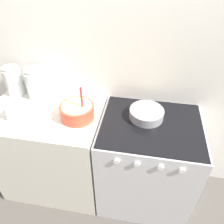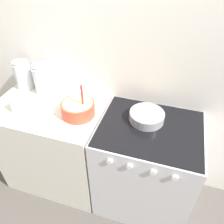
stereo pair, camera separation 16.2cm
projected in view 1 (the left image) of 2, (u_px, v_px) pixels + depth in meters
name	position (u px, v px, depth m)	size (l,w,h in m)	color
ground_plane	(95.00, 216.00, 1.97)	(12.00, 12.00, 0.00)	#4C4742
wall_back	(107.00, 62.00, 1.71)	(4.78, 0.05, 2.40)	white
countertop_cabinet	(53.00, 150.00, 1.99)	(0.89, 0.62, 0.90)	silver
stove	(146.00, 163.00, 1.87)	(0.76, 0.63, 0.90)	silver
mixing_bowl	(77.00, 111.00, 1.61)	(0.25, 0.25, 0.27)	#D84C33
baking_pan	(147.00, 113.00, 1.63)	(0.26, 0.26, 0.07)	gray
storage_jar_left	(14.00, 83.00, 1.83)	(0.14, 0.14, 0.25)	silver
storage_jar_middle	(38.00, 85.00, 1.80)	(0.18, 0.18, 0.25)	silver
tin_can	(10.00, 113.00, 1.60)	(0.08, 0.08, 0.12)	silver
recipe_page	(33.00, 121.00, 1.61)	(0.28, 0.27, 0.01)	beige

